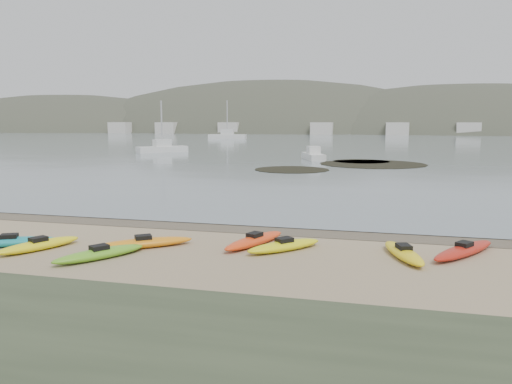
# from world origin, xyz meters

# --- Properties ---
(ground) EXTENTS (600.00, 600.00, 0.00)m
(ground) POSITION_xyz_m (0.00, 0.00, 0.00)
(ground) COLOR tan
(ground) RESTS_ON ground
(wet_sand) EXTENTS (60.00, 60.00, 0.00)m
(wet_sand) POSITION_xyz_m (0.00, -0.30, 0.00)
(wet_sand) COLOR brown
(wet_sand) RESTS_ON ground
(water) EXTENTS (1200.00, 1200.00, 0.00)m
(water) POSITION_xyz_m (0.00, 300.00, 0.01)
(water) COLOR slate
(water) RESTS_ON ground
(kayaks) EXTENTS (23.27, 8.57, 0.34)m
(kayaks) POSITION_xyz_m (-0.56, -3.88, 0.17)
(kayaks) COLOR teal
(kayaks) RESTS_ON ground
(kelp_mats) EXTENTS (15.96, 17.55, 0.04)m
(kelp_mats) POSITION_xyz_m (2.31, 31.47, 0.03)
(kelp_mats) COLOR black
(kelp_mats) RESTS_ON water
(moored_boats) EXTENTS (89.17, 75.24, 1.30)m
(moored_boats) POSITION_xyz_m (-0.41, 82.13, 0.56)
(moored_boats) COLOR silver
(moored_boats) RESTS_ON ground
(far_hills) EXTENTS (550.00, 135.00, 80.00)m
(far_hills) POSITION_xyz_m (39.38, 193.97, -15.93)
(far_hills) COLOR #384235
(far_hills) RESTS_ON ground
(far_town) EXTENTS (199.00, 5.00, 4.00)m
(far_town) POSITION_xyz_m (6.00, 145.00, 2.00)
(far_town) COLOR beige
(far_town) RESTS_ON ground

